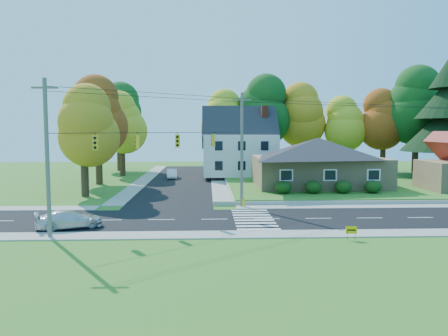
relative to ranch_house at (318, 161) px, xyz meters
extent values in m
plane|color=#3D7923|center=(-8.00, -16.00, -3.27)|extent=(120.00, 120.00, 0.00)
cube|color=black|center=(-8.00, -16.00, -3.26)|extent=(90.00, 8.00, 0.02)
cube|color=black|center=(-16.00, 10.00, -3.25)|extent=(8.00, 44.00, 0.02)
cube|color=#9C9A90|center=(-8.00, -11.00, -3.23)|extent=(90.00, 2.00, 0.08)
cube|color=#9C9A90|center=(-8.00, -21.00, -3.23)|extent=(90.00, 2.00, 0.08)
cube|color=#3D7923|center=(5.00, 5.00, -3.02)|extent=(30.00, 30.00, 0.50)
cube|color=tan|center=(0.00, 0.00, -1.17)|extent=(14.00, 10.00, 3.20)
pyramid|color=#26262B|center=(0.00, 0.00, 1.53)|extent=(14.60, 10.60, 2.20)
cube|color=silver|center=(-8.00, 12.00, 0.03)|extent=(10.00, 8.00, 5.60)
pyramid|color=#26262B|center=(-8.00, 12.00, 4.03)|extent=(10.40, 8.40, 2.40)
cube|color=brown|center=(-4.50, 12.00, 2.03)|extent=(0.90, 0.90, 9.60)
ellipsoid|color=#163A10|center=(-5.00, -6.20, -2.13)|extent=(1.70, 1.70, 1.27)
ellipsoid|color=#163A10|center=(-2.00, -6.20, -2.13)|extent=(1.70, 1.70, 1.27)
ellipsoid|color=#163A10|center=(1.00, -6.20, -2.13)|extent=(1.70, 1.70, 1.27)
ellipsoid|color=#163A10|center=(4.00, -6.20, -2.13)|extent=(1.70, 1.70, 1.27)
cylinder|color=#666059|center=(-22.50, -21.20, 1.73)|extent=(0.26, 0.26, 10.00)
cube|color=#666059|center=(-22.50, -21.20, 6.13)|extent=(1.60, 0.12, 0.12)
cylinder|color=#666059|center=(-9.50, -10.80, 1.73)|extent=(0.26, 0.26, 10.00)
cube|color=#666059|center=(-9.50, -10.80, 6.13)|extent=(1.60, 0.12, 0.12)
cube|color=gold|center=(-20.00, -19.20, 2.68)|extent=(0.34, 0.26, 1.00)
cube|color=gold|center=(-17.50, -17.20, 2.68)|extent=(0.26, 0.34, 1.00)
cube|color=gold|center=(-14.80, -15.05, 2.68)|extent=(0.34, 0.26, 1.00)
cube|color=gold|center=(-12.00, -12.80, 2.68)|extent=(0.26, 0.34, 1.00)
cylinder|color=black|center=(-16.00, -16.00, 3.33)|extent=(13.02, 10.43, 0.04)
cylinder|color=#3F2A19|center=(-10.00, 18.00, -0.07)|extent=(0.80, 0.80, 5.40)
sphere|color=gold|center=(-10.00, 18.00, 3.83)|extent=(6.72, 6.72, 6.72)
sphere|color=gold|center=(-10.00, 18.00, 5.51)|extent=(5.91, 5.91, 5.91)
sphere|color=gold|center=(-10.00, 18.00, 7.19)|extent=(5.11, 5.11, 5.11)
cylinder|color=#3F2A19|center=(-4.00, 17.00, 0.38)|extent=(0.86, 0.86, 6.30)
sphere|color=#184F18|center=(-4.00, 17.00, 4.93)|extent=(7.84, 7.84, 7.84)
sphere|color=#184F18|center=(-4.00, 17.00, 6.89)|extent=(6.90, 6.90, 6.90)
sphere|color=#184F18|center=(-4.00, 17.00, 8.85)|extent=(5.96, 5.96, 5.96)
cylinder|color=#3F2A19|center=(2.00, 18.00, 0.16)|extent=(0.83, 0.83, 5.85)
sphere|color=#C68A1B|center=(2.00, 18.00, 4.38)|extent=(7.28, 7.28, 7.28)
sphere|color=#C68A1B|center=(2.00, 18.00, 6.20)|extent=(6.41, 6.41, 6.41)
sphere|color=#C68A1B|center=(2.00, 18.00, 8.02)|extent=(5.53, 5.53, 5.53)
cylinder|color=#3F2A19|center=(8.00, 17.00, -0.29)|extent=(0.77, 0.77, 4.95)
sphere|color=gold|center=(8.00, 17.00, 3.28)|extent=(6.16, 6.16, 6.16)
sphere|color=gold|center=(8.00, 17.00, 4.82)|extent=(5.42, 5.42, 5.42)
sphere|color=gold|center=(8.00, 17.00, 6.36)|extent=(4.68, 4.68, 4.68)
cylinder|color=#3F2A19|center=(14.00, 16.00, -0.07)|extent=(0.80, 0.80, 5.40)
sphere|color=#954312|center=(14.00, 16.00, 3.83)|extent=(6.72, 6.72, 6.72)
sphere|color=#954312|center=(14.00, 16.00, 5.51)|extent=(5.91, 5.91, 5.91)
sphere|color=#954312|center=(14.00, 16.00, 7.19)|extent=(5.11, 5.11, 5.11)
cylinder|color=#3F2A19|center=(18.00, 14.00, 0.61)|extent=(0.89, 0.89, 6.75)
sphere|color=#184F18|center=(18.00, 14.00, 5.48)|extent=(8.40, 8.40, 8.40)
sphere|color=#184F18|center=(18.00, 14.00, 7.58)|extent=(7.39, 7.39, 7.39)
sphere|color=#184F18|center=(18.00, 14.00, 9.68)|extent=(6.38, 6.38, 6.38)
cylinder|color=#3F2A19|center=(-25.00, -4.00, -0.79)|extent=(0.77, 0.77, 4.95)
sphere|color=#C68A1B|center=(-25.00, -4.00, 2.78)|extent=(6.16, 6.16, 6.16)
sphere|color=#C68A1B|center=(-25.00, -4.00, 4.32)|extent=(5.42, 5.42, 5.42)
sphere|color=#C68A1B|center=(-25.00, -4.00, 5.86)|extent=(4.68, 4.68, 4.68)
cylinder|color=#3F2A19|center=(-26.00, 6.00, -0.34)|extent=(0.83, 0.83, 5.85)
sphere|color=#954312|center=(-26.00, 6.00, 3.88)|extent=(7.28, 7.28, 7.28)
sphere|color=#954312|center=(-26.00, 6.00, 5.70)|extent=(6.41, 6.41, 6.41)
sphere|color=#954312|center=(-26.00, 6.00, 7.52)|extent=(5.53, 5.53, 5.53)
cylinder|color=#3F2A19|center=(-25.00, 16.00, -0.57)|extent=(0.80, 0.80, 5.40)
sphere|color=gold|center=(-25.00, 16.00, 3.33)|extent=(6.72, 6.72, 6.72)
sphere|color=gold|center=(-25.00, 16.00, 5.01)|extent=(5.91, 5.91, 5.91)
sphere|color=gold|center=(-25.00, 16.00, 6.69)|extent=(5.11, 5.11, 5.11)
cylinder|color=#3F2A19|center=(-27.00, 24.00, -0.12)|extent=(0.86, 0.86, 6.30)
sphere|color=#184F18|center=(-27.00, 24.00, 4.43)|extent=(7.84, 7.84, 7.84)
sphere|color=#184F18|center=(-27.00, 24.00, 6.39)|extent=(6.90, 6.90, 6.90)
sphere|color=#184F18|center=(-27.00, 24.00, 8.35)|extent=(5.96, 5.96, 5.96)
imported|color=silver|center=(-22.06, -18.70, -2.61)|extent=(4.75, 3.33, 1.28)
imported|color=white|center=(-17.45, 11.95, -2.60)|extent=(1.72, 4.00, 1.28)
cylinder|color=yellow|center=(-9.35, -10.85, -3.22)|extent=(0.35, 0.35, 0.10)
cylinder|color=yellow|center=(-9.35, -10.85, -2.92)|extent=(0.24, 0.24, 0.54)
sphere|color=yellow|center=(-9.35, -10.85, -2.60)|extent=(0.25, 0.25, 0.25)
cylinder|color=yellow|center=(-9.35, -10.85, -2.82)|extent=(0.46, 0.23, 0.12)
cylinder|color=black|center=(-3.87, -22.52, -2.98)|extent=(0.02, 0.02, 0.57)
cylinder|color=black|center=(-3.37, -22.52, -2.98)|extent=(0.02, 0.02, 0.57)
cube|color=#FFBF00|center=(-3.62, -22.52, -2.64)|extent=(0.68, 0.12, 0.46)
camera|label=1|loc=(-12.54, -48.73, 3.58)|focal=35.00mm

